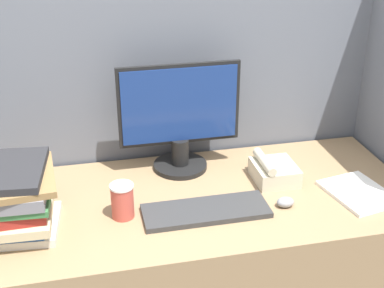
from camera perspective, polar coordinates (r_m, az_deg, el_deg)
name	(u,v)px	position (r m, az deg, el deg)	size (l,w,h in m)	color
cubicle_panel_rear	(175,139)	(2.32, -1.86, 0.49)	(2.06, 0.04, 1.60)	slate
desk	(195,276)	(2.23, 0.32, -13.93)	(1.66, 0.72, 0.75)	#937551
monitor	(180,121)	(2.12, -1.33, 2.42)	(0.48, 0.22, 0.44)	black
keyboard	(206,211)	(1.91, 1.49, -7.14)	(0.45, 0.16, 0.02)	#333333
mouse	(285,202)	(1.97, 9.93, -6.13)	(0.07, 0.05, 0.04)	gray
coffee_cup	(122,201)	(1.88, -7.43, -6.03)	(0.08, 0.08, 0.13)	#BF4C3F
book_stack	(17,199)	(1.86, -18.12, -5.60)	(0.27, 0.32, 0.23)	silver
desk_telephone	(274,171)	(2.12, 8.69, -2.89)	(0.16, 0.18, 0.10)	beige
paper_pile	(359,193)	(2.12, 17.35, -4.99)	(0.25, 0.29, 0.01)	white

